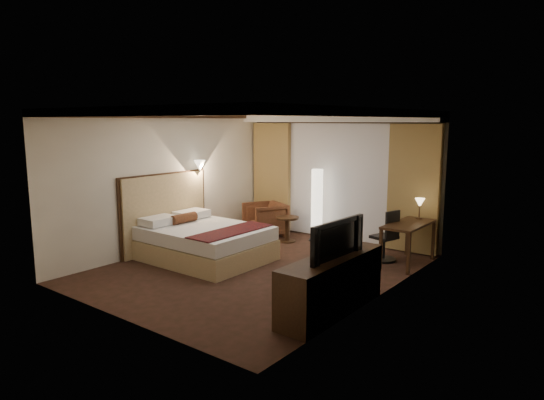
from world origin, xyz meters
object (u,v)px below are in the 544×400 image
Objects in this scene: dresser at (332,284)px; armchair at (265,218)px; floor_lamp at (317,205)px; television at (331,232)px; office_chair at (384,235)px; bed at (205,243)px; desk at (408,244)px; side_table at (287,229)px.

armchair is at bearing 140.00° from dresser.
floor_lamp reaches higher than television.
office_chair is 2.77m from television.
bed is 2.64× the size of armchair.
armchair reaches higher than bed.
desk is 1.31× the size of office_chair.
television is at bearing -13.29° from bed.
desk is 2.71m from dresser.
office_chair is at bearing 36.42° from bed.
floor_lamp reaches higher than armchair.
dresser is (2.70, -2.73, 0.11)m from side_table.
floor_lamp is 1.89m from office_chair.
dresser is (3.40, -2.85, -0.03)m from armchair.
desk is at bearing 24.50° from armchair.
armchair is 4.44m from dresser.
desk is (2.65, -0.02, 0.11)m from side_table.
floor_lamp is 3.94m from dresser.
dresser reaches higher than desk.
office_chair is (2.92, -0.19, 0.07)m from armchair.
television is at bearing -13.39° from armchair.
television is (2.24, -3.20, 0.32)m from floor_lamp.
side_table is 2.23m from office_chair.
office_chair is 0.49× the size of dresser.
bed is 3.19m from dresser.
office_chair is (2.62, 1.94, 0.16)m from bed.
television is at bearing -89.58° from desk.
desk is (3.06, 1.99, 0.06)m from bed.
floor_lamp is 0.79× the size of dresser.
floor_lamp reaches higher than office_chair.
armchair is at bearing 97.80° from bed.
office_chair reaches higher than dresser.
bed is 1.11× the size of dresser.
desk reaches higher than bed.
floor_lamp reaches higher than bed.
desk is at bearing -12.25° from floor_lamp.
desk is at bearing 33.01° from bed.
desk is (3.35, -0.14, -0.03)m from armchair.
office_chair is (2.22, -0.07, 0.21)m from side_table.
office_chair is at bearing 23.17° from armchair.
armchair is at bearing -168.74° from office_chair.
desk is at bearing 3.22° from television.
television is at bearing -45.64° from side_table.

